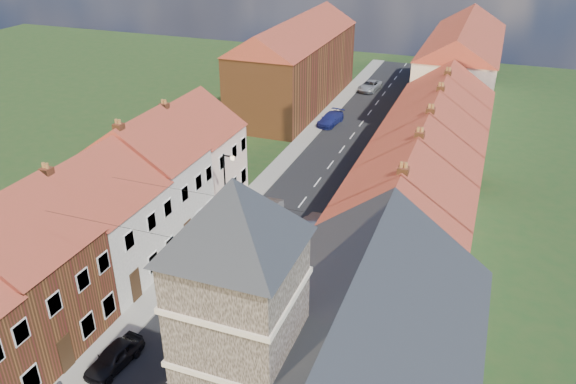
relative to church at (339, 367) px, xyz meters
The scene contains 24 objects.
road 28.87m from the church, 109.33° to the left, with size 7.00×90.00×0.02m, color black.
pavement_left 30.57m from the church, 117.29° to the left, with size 1.80×90.00×0.12m, color gray.
pavement_right 27.75m from the church, 100.53° to the left, with size 1.80×90.00×0.12m, color gray.
church is the anchor object (origin of this frame).
cottage_r_tudor 9.48m from the church, 90.57° to the left, with size 8.30×5.20×9.00m.
cottage_r_white_near 14.84m from the church, 90.23° to the left, with size 8.30×6.00×9.00m.
cottage_r_cream_mid 20.22m from the church, 90.17° to the left, with size 8.30×5.20×9.00m.
cottage_r_pink 25.61m from the church, 90.13° to the left, with size 8.30×6.00×9.00m.
cottage_r_white_far 31.00m from the church, 90.11° to the left, with size 8.30×5.20×9.00m.
cottage_r_cream_far 36.40m from the church, 90.09° to the left, with size 8.30×6.00×9.00m.
cottage_l_cream 18.84m from the church, behind, with size 8.30×6.30×9.10m.
cottage_l_white 20.61m from the church, 155.20° to the left, with size 8.30×6.90×8.80m.
cottage_l_brick_mid 23.81m from the church, 141.73° to the left, with size 8.30×5.70×9.10m.
cottage_l_pink 27.78m from the church, 132.28° to the left, with size 8.30×6.30×8.80m.
block_right_far 51.68m from the church, 90.07° to the left, with size 8.30×24.20×10.50m.
block_left_far 50.27m from the church, 111.79° to the left, with size 8.30×24.20×10.50m.
lamppost 21.38m from the church, 128.30° to the left, with size 0.88×0.15×6.00m.
car_near 13.74m from the church, behind, with size 1.44×3.57×1.22m, color black.
car_mid 22.51m from the church, 119.98° to the left, with size 1.39×3.98×1.31m, color #A2A5AA.
car_far 43.43m from the church, 106.94° to the left, with size 1.80×4.42×1.28m, color navy.
car_distant 56.88m from the church, 101.64° to the left, with size 2.14×4.64×1.29m, color #B1B5B9.
pedestrian_right 8.40m from the church, 136.73° to the left, with size 0.83×0.64×1.70m, color black.
car_mid_b 19.80m from the church, 110.88° to the left, with size 1.60×4.60×1.51m, color #9B9CA2.
pedestrian_left_b 19.74m from the church, 138.61° to the left, with size 0.67×0.44×1.83m, color black.
Camera 1 is at (13.20, -12.52, 21.71)m, focal length 35.00 mm.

